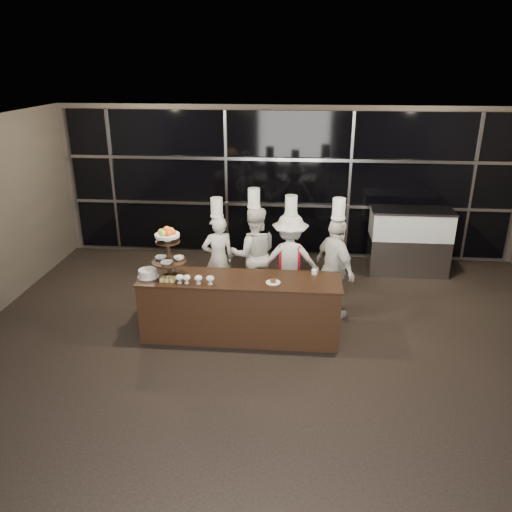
# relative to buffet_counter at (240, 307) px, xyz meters

# --- Properties ---
(room) EXTENTS (10.00, 10.00, 10.00)m
(room) POSITION_rel_buffet_counter_xyz_m (0.55, -1.67, 1.03)
(room) COLOR black
(room) RESTS_ON ground
(window_wall) EXTENTS (8.60, 0.10, 2.80)m
(window_wall) POSITION_rel_buffet_counter_xyz_m (0.55, 3.27, 1.04)
(window_wall) COLOR black
(window_wall) RESTS_ON ground
(buffet_counter) EXTENTS (2.84, 0.74, 0.92)m
(buffet_counter) POSITION_rel_buffet_counter_xyz_m (0.00, 0.00, 0.00)
(buffet_counter) COLOR black
(buffet_counter) RESTS_ON ground
(display_stand) EXTENTS (0.48, 0.48, 0.74)m
(display_stand) POSITION_rel_buffet_counter_xyz_m (-1.00, -0.00, 0.87)
(display_stand) COLOR black
(display_stand) RESTS_ON buffet_counter
(compotes) EXTENTS (0.54, 0.11, 0.12)m
(compotes) POSITION_rel_buffet_counter_xyz_m (-0.61, -0.22, 0.54)
(compotes) COLOR silver
(compotes) RESTS_ON buffet_counter
(layer_cake) EXTENTS (0.30, 0.30, 0.11)m
(layer_cake) POSITION_rel_buffet_counter_xyz_m (-1.30, -0.05, 0.51)
(layer_cake) COLOR white
(layer_cake) RESTS_ON buffet_counter
(pastry_squares) EXTENTS (0.20, 0.13, 0.05)m
(pastry_squares) POSITION_rel_buffet_counter_xyz_m (-0.99, -0.16, 0.48)
(pastry_squares) COLOR #DBC06B
(pastry_squares) RESTS_ON buffet_counter
(small_plate) EXTENTS (0.20, 0.20, 0.05)m
(small_plate) POSITION_rel_buffet_counter_xyz_m (0.47, -0.10, 0.47)
(small_plate) COLOR white
(small_plate) RESTS_ON buffet_counter
(chef_cup) EXTENTS (0.08, 0.08, 0.07)m
(chef_cup) POSITION_rel_buffet_counter_xyz_m (1.04, 0.25, 0.49)
(chef_cup) COLOR white
(chef_cup) RESTS_ON buffet_counter
(display_case) EXTENTS (1.46, 0.64, 1.24)m
(display_case) POSITION_rel_buffet_counter_xyz_m (2.86, 2.63, 0.22)
(display_case) COLOR #A5A5AA
(display_case) RESTS_ON ground
(chef_a) EXTENTS (0.63, 0.53, 1.77)m
(chef_a) POSITION_rel_buffet_counter_xyz_m (-0.50, 1.17, 0.30)
(chef_a) COLOR silver
(chef_a) RESTS_ON ground
(chef_b) EXTENTS (0.87, 0.73, 1.91)m
(chef_b) POSITION_rel_buffet_counter_xyz_m (0.08, 1.24, 0.35)
(chef_b) COLOR silver
(chef_b) RESTS_ON ground
(chef_c) EXTENTS (1.00, 0.58, 1.83)m
(chef_c) POSITION_rel_buffet_counter_xyz_m (0.67, 1.15, 0.31)
(chef_c) COLOR silver
(chef_c) RESTS_ON ground
(chef_d) EXTENTS (0.81, 1.01, 1.91)m
(chef_d) POSITION_rel_buffet_counter_xyz_m (1.37, 0.76, 0.36)
(chef_d) COLOR silver
(chef_d) RESTS_ON ground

